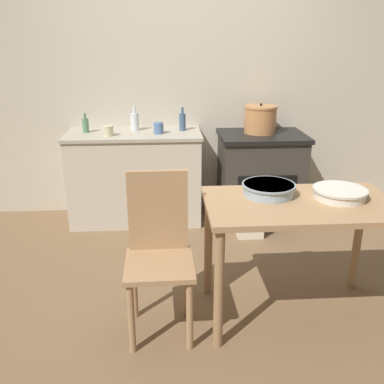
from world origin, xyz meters
The scene contains 15 objects.
ground_plane centered at (0.00, 0.00, 0.00)m, with size 14.00×14.00×0.00m, color brown.
wall_back centered at (0.00, 1.58, 1.27)m, with size 8.00×0.07×2.55m.
counter_cabinet centered at (-0.49, 1.28, 0.44)m, with size 1.26×0.58×0.87m.
stove centered at (0.72, 1.25, 0.43)m, with size 0.81×0.63×0.85m.
work_table centered at (0.60, -0.36, 0.66)m, with size 1.14×0.65×0.79m.
chair centered at (-0.26, -0.41, 0.52)m, with size 0.40×0.40×0.98m.
flour_sack centered at (0.55, 0.81, 0.17)m, with size 0.23×0.16×0.34m, color beige.
stock_pot centered at (0.71, 1.30, 0.98)m, with size 0.31×0.31×0.28m.
mixing_bowl_large centered at (0.85, -0.31, 0.82)m, with size 0.33×0.33×0.06m.
mixing_bowl_small centered at (0.43, -0.23, 0.83)m, with size 0.33×0.33×0.07m.
bottle_far_left centered at (-0.03, 1.35, 0.96)m, with size 0.06×0.06×0.22m.
bottle_left centered at (-0.93, 1.32, 0.94)m, with size 0.06×0.06×0.18m.
bottle_mid_left centered at (-0.48, 1.38, 0.96)m, with size 0.08×0.08×0.23m.
cup_center_left centered at (-0.26, 1.22, 0.92)m, with size 0.09×0.09×0.10m, color #4C6B99.
cup_center centered at (-0.71, 1.15, 0.92)m, with size 0.09×0.09×0.09m, color beige.
Camera 1 is at (-0.21, -2.68, 1.71)m, focal length 40.00 mm.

